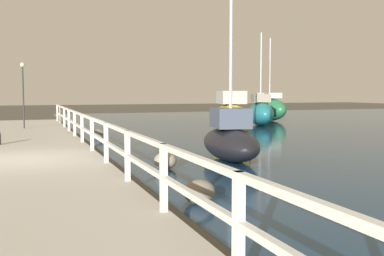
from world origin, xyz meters
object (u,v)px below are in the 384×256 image
at_px(dock_lamp, 23,84).
at_px(sailboat_teal, 260,112).
at_px(sailboat_green, 269,108).
at_px(sailboat_black, 230,140).
at_px(sailboat_yellow, 231,120).

xyz_separation_m(dock_lamp, sailboat_teal, (13.31, 0.24, -1.60)).
bearing_deg(sailboat_green, sailboat_black, -127.74).
distance_m(sailboat_teal, sailboat_black, 14.15).
distance_m(dock_lamp, sailboat_green, 16.72).
distance_m(sailboat_yellow, sailboat_black, 5.43).
bearing_deg(sailboat_teal, sailboat_green, 69.40).
bearing_deg(sailboat_yellow, dock_lamp, 150.31).
xyz_separation_m(sailboat_teal, sailboat_yellow, (-5.29, -7.01, 0.07)).
relative_size(dock_lamp, sailboat_teal, 0.58).
bearing_deg(sailboat_green, sailboat_yellow, -130.93).
relative_size(dock_lamp, sailboat_yellow, 0.49).
height_order(dock_lamp, sailboat_teal, sailboat_teal).
bearing_deg(sailboat_green, sailboat_teal, -130.72).
bearing_deg(dock_lamp, sailboat_black, -64.11).
xyz_separation_m(dock_lamp, sailboat_black, (5.66, -11.66, -1.80)).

